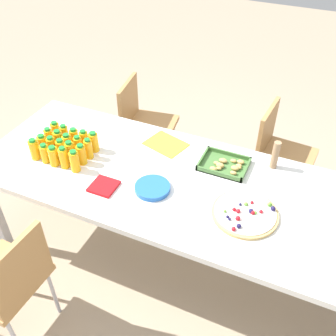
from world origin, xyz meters
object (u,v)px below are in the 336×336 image
at_px(juice_bottle_17, 74,137).
at_px(paper_folder, 166,144).
at_px(juice_bottle_2, 54,156).
at_px(snack_tray, 225,165).
at_px(chair_near_left, 10,279).
at_px(juice_bottle_4, 75,161).
at_px(juice_bottle_11, 59,140).
at_px(juice_bottle_14, 88,149).
at_px(juice_bottle_3, 64,158).
at_px(cardboard_tube, 275,155).
at_px(party_table, 173,186).
at_px(fruit_pizza, 245,213).
at_px(juice_bottle_5, 43,144).
at_px(juice_bottle_6, 52,147).
at_px(plate_stack, 152,188).
at_px(juice_bottle_18, 84,140).
at_px(juice_bottle_16, 65,134).
at_px(napkin_stack, 104,186).
at_px(juice_bottle_19, 94,142).
at_px(juice_bottle_12, 67,144).
at_px(juice_bottle_10, 49,137).
at_px(juice_bottle_0, 34,149).
at_px(chair_far_left, 143,120).
at_px(chair_far_right, 279,150).
at_px(juice_bottle_15, 56,132).
at_px(juice_bottle_7, 61,149).
at_px(juice_bottle_1, 45,154).
at_px(juice_bottle_9, 81,155).
at_px(juice_bottle_8, 70,152).

distance_m(juice_bottle_17, paper_folder, 0.61).
bearing_deg(juice_bottle_2, snack_tray, 22.83).
distance_m(chair_near_left, juice_bottle_4, 0.75).
relative_size(juice_bottle_11, juice_bottle_14, 1.01).
height_order(juice_bottle_3, cardboard_tube, cardboard_tube).
xyz_separation_m(party_table, fruit_pizza, (0.48, -0.11, 0.07)).
relative_size(juice_bottle_11, paper_folder, 0.57).
distance_m(juice_bottle_5, juice_bottle_6, 0.08).
bearing_deg(plate_stack, juice_bottle_18, 162.38).
height_order(party_table, chair_near_left, chair_near_left).
relative_size(juice_bottle_16, napkin_stack, 0.92).
bearing_deg(juice_bottle_19, napkin_stack, -49.78).
bearing_deg(juice_bottle_17, juice_bottle_12, -89.56).
xyz_separation_m(juice_bottle_12, juice_bottle_19, (0.15, 0.08, 0.00)).
xyz_separation_m(juice_bottle_10, snack_tray, (1.13, 0.26, -0.05)).
bearing_deg(juice_bottle_19, paper_folder, 31.97).
bearing_deg(fruit_pizza, juice_bottle_19, 171.22).
xyz_separation_m(juice_bottle_0, napkin_stack, (0.54, -0.06, -0.06)).
relative_size(juice_bottle_0, juice_bottle_14, 1.01).
height_order(fruit_pizza, plate_stack, fruit_pizza).
height_order(juice_bottle_16, juice_bottle_17, juice_bottle_16).
distance_m(juice_bottle_16, cardboard_tube, 1.37).
distance_m(chair_far_left, chair_far_right, 1.13).
height_order(party_table, juice_bottle_19, juice_bottle_19).
relative_size(party_table, juice_bottle_12, 18.20).
height_order(juice_bottle_11, juice_bottle_15, juice_bottle_11).
relative_size(chair_far_right, cardboard_tube, 4.39).
distance_m(juice_bottle_19, paper_folder, 0.48).
distance_m(juice_bottle_7, fruit_pizza, 1.21).
distance_m(juice_bottle_19, cardboard_tube, 1.15).
bearing_deg(juice_bottle_19, snack_tray, 12.73).
distance_m(juice_bottle_5, juice_bottle_12, 0.16).
height_order(juice_bottle_0, juice_bottle_6, juice_bottle_0).
distance_m(party_table, juice_bottle_10, 0.89).
relative_size(juice_bottle_2, juice_bottle_7, 0.97).
distance_m(juice_bottle_1, juice_bottle_6, 0.07).
relative_size(juice_bottle_0, juice_bottle_11, 1.00).
distance_m(juice_bottle_2, napkin_stack, 0.40).
distance_m(juice_bottle_2, juice_bottle_3, 0.07).
bearing_deg(juice_bottle_9, chair_far_left, 93.04).
distance_m(juice_bottle_10, juice_bottle_14, 0.31).
relative_size(juice_bottle_8, napkin_stack, 1.00).
distance_m(juice_bottle_16, juice_bottle_17, 0.08).
relative_size(juice_bottle_9, fruit_pizza, 0.40).
relative_size(juice_bottle_16, cardboard_tube, 0.73).
bearing_deg(juice_bottle_9, juice_bottle_14, 82.75).
distance_m(party_table, juice_bottle_0, 0.91).
bearing_deg(juice_bottle_15, juice_bottle_9, -25.38).
distance_m(chair_near_left, juice_bottle_2, 0.76).
xyz_separation_m(party_table, juice_bottle_18, (-0.66, 0.05, 0.12)).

